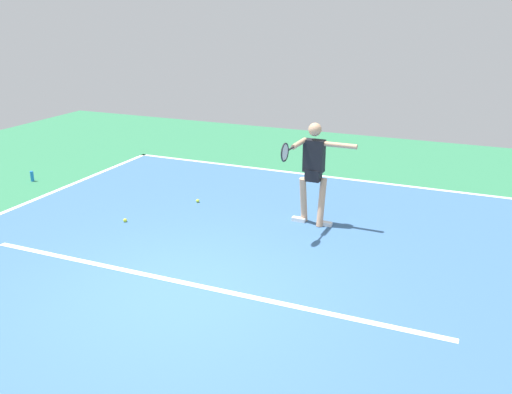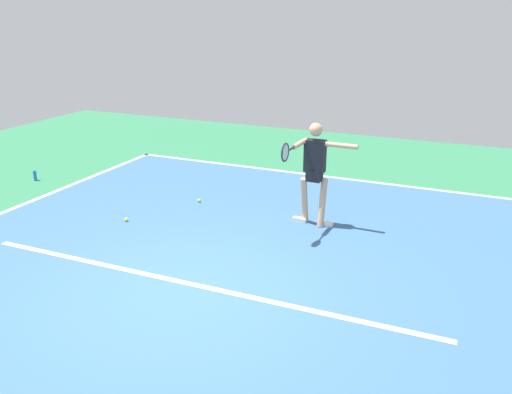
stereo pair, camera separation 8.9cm
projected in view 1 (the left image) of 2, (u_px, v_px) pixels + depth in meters
The scene contains 9 objects.
ground_plane at pixel (183, 292), 7.27m from camera, with size 20.22×20.22×0.00m, color #2D754C.
court_surface at pixel (183, 292), 7.27m from camera, with size 9.07×11.61×0.00m, color #38608E.
court_line_baseline_near at pixel (315, 175), 12.27m from camera, with size 9.07×0.10×0.01m, color white.
court_line_service at pixel (192, 284), 7.48m from camera, with size 6.80×0.10×0.01m, color white.
court_line_centre_mark at pixel (313, 178), 12.10m from camera, with size 0.10×0.30×0.01m, color white.
tennis_player at pixel (313, 167), 9.21m from camera, with size 1.07×1.17×1.76m.
tennis_ball_centre_court at pixel (198, 201), 10.58m from camera, with size 0.07×0.07×0.07m, color #C6E53D.
tennis_ball_far_corner at pixel (125, 220), 9.62m from camera, with size 0.07×0.07×0.07m, color #CCE033.
water_bottle at pixel (32, 176), 11.83m from camera, with size 0.07×0.07×0.22m, color blue.
Camera 1 is at (-3.43, 5.57, 3.55)m, focal length 39.13 mm.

